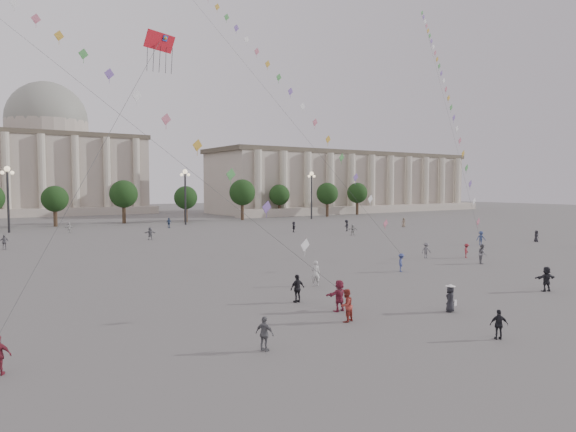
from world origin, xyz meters
TOP-DOWN VIEW (x-y plane):
  - ground at (0.00, 0.00)m, footprint 360.00×360.00m
  - hall_east at (75.00, 93.89)m, footprint 84.00×26.22m
  - hall_central at (0.00, 129.22)m, footprint 48.30×34.30m
  - tree_row at (0.00, 78.00)m, footprint 137.12×5.12m
  - lamp_post_mid_west at (-15.00, 70.00)m, footprint 2.00×0.90m
  - lamp_post_mid_east at (15.00, 70.00)m, footprint 2.00×0.90m
  - lamp_post_far_east at (45.00, 70.00)m, footprint 2.00×0.90m
  - person_crowd_0 at (9.74, 64.91)m, footprint 1.13×0.63m
  - person_crowd_3 at (12.61, -2.84)m, footprint 1.74×1.03m
  - person_crowd_4 at (-7.03, 64.42)m, footprint 1.62×1.13m
  - person_crowd_6 at (18.43, 13.38)m, footprint 1.18×0.87m
  - person_crowd_7 at (28.16, 36.31)m, footprint 1.45×1.50m
  - person_crowd_8 at (22.10, 11.17)m, footprint 1.12×0.95m
  - person_crowd_9 at (23.61, 45.59)m, footprint 1.34×1.58m
  - person_crowd_12 at (0.38, 47.08)m, footprint 1.71×0.75m
  - person_crowd_13 at (-0.00, 7.94)m, footprint 0.83×0.71m
  - person_crowd_14 at (33.27, 17.51)m, footprint 1.34×1.18m
  - person_crowd_16 at (-17.60, 46.06)m, footprint 1.03×0.45m
  - person_crowd_18 at (31.79, 42.13)m, footprint 1.09×1.40m
  - person_crowd_19 at (42.73, 15.76)m, footprint 0.79×0.54m
  - person_crowd_21 at (46.00, 42.96)m, footprint 0.92×0.96m
  - tourist_1 at (-0.50, -7.91)m, footprint 0.91×0.82m
  - tourist_2 at (-3.47, 0.84)m, footprint 1.79×0.64m
  - tourist_3 at (-11.06, -3.07)m, footprint 0.78×1.02m
  - tourist_4 at (-4.24, 4.17)m, footprint 1.09×0.49m
  - kite_flyer_0 at (-4.67, -1.24)m, footprint 1.06×0.93m
  - kite_flyer_1 at (10.09, 8.85)m, footprint 1.16×1.16m
  - kite_flyer_2 at (20.05, 7.81)m, footprint 1.17×1.18m
  - hat_person at (1.99, -2.97)m, footprint 0.91×0.77m
  - dragon_kite at (-11.64, 8.85)m, footprint 6.10×5.01m
  - kite_train_mid at (3.75, 33.29)m, footprint 12.65×46.08m
  - kite_train_east at (34.85, 25.38)m, footprint 28.06×32.66m

SIDE VIEW (x-z plane):
  - ground at x=0.00m, z-range 0.00..0.00m
  - tourist_1 at x=-0.50m, z-range 0.00..1.48m
  - person_crowd_8 at x=22.10m, z-range 0.00..1.51m
  - person_crowd_19 at x=42.73m, z-range 0.00..1.55m
  - tourist_3 at x=-11.06m, z-range 0.00..1.61m
  - kite_flyer_1 at x=10.09m, z-range 0.00..1.62m
  - person_crowd_6 at x=18.43m, z-range 0.00..1.63m
  - person_crowd_21 at x=46.00m, z-range 0.00..1.66m
  - person_crowd_4 at x=-7.03m, z-range 0.00..1.68m
  - hat_person at x=1.99m, z-range 0.00..1.69m
  - person_crowd_9 at x=23.61m, z-range 0.00..1.71m
  - person_crowd_7 at x=28.16m, z-range 0.00..1.71m
  - person_crowd_16 at x=-17.60m, z-range 0.00..1.74m
  - person_crowd_12 at x=0.38m, z-range 0.00..1.78m
  - person_crowd_3 at x=12.61m, z-range 0.00..1.79m
  - person_crowd_14 at x=33.27m, z-range 0.00..1.80m
  - person_crowd_0 at x=9.74m, z-range 0.00..1.81m
  - tourist_4 at x=-4.24m, z-range 0.00..1.82m
  - kite_flyer_0 at x=-4.67m, z-range 0.00..1.84m
  - person_crowd_18 at x=31.79m, z-range 0.00..1.91m
  - tourist_2 at x=-3.47m, z-range 0.00..1.91m
  - kite_flyer_2 at x=20.05m, z-range 0.00..1.92m
  - person_crowd_13 at x=0.00m, z-range 0.00..1.93m
  - tree_row at x=0.00m, z-range 1.39..9.39m
  - lamp_post_mid_west at x=-15.00m, z-range 2.03..12.68m
  - lamp_post_mid_east at x=15.00m, z-range 2.03..12.68m
  - lamp_post_far_east at x=45.00m, z-range 2.03..12.68m
  - hall_east at x=75.00m, z-range -0.17..17.03m
  - hall_central at x=0.00m, z-range -3.52..31.98m
  - dragon_kite at x=-11.64m, z-range 5.79..25.80m
  - kite_train_east at x=34.85m, z-range -6.78..50.74m
  - kite_train_mid at x=3.75m, z-range -6.15..62.75m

